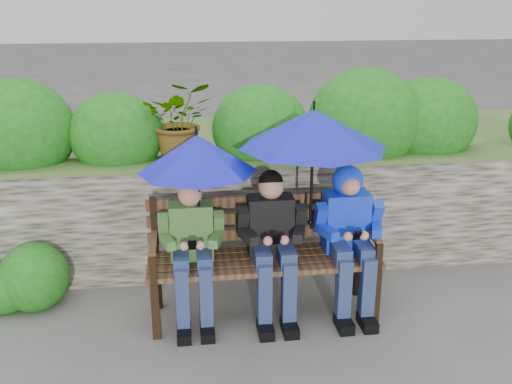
{
  "coord_description": "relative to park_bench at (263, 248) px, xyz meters",
  "views": [
    {
      "loc": [
        -0.53,
        -3.89,
        2.31
      ],
      "look_at": [
        0.0,
        0.1,
        0.95
      ],
      "focal_mm": 40.0,
      "sensor_mm": 36.0,
      "label": 1
    }
  ],
  "objects": [
    {
      "name": "umbrella_left",
      "position": [
        -0.47,
        -0.04,
        0.77
      ],
      "size": [
        0.85,
        0.85,
        0.79
      ],
      "color": "#1418C7",
      "rests_on": "ground"
    },
    {
      "name": "garden_backdrop",
      "position": [
        -0.19,
        1.56,
        0.11
      ],
      "size": [
        8.0,
        2.87,
        1.88
      ],
      "color": "#343028",
      "rests_on": "ground"
    },
    {
      "name": "boy_right",
      "position": [
        0.65,
        -0.07,
        0.16
      ],
      "size": [
        0.51,
        0.62,
        1.15
      ],
      "color": "#0F15DB",
      "rests_on": "ground"
    },
    {
      "name": "boy_left",
      "position": [
        -0.53,
        -0.08,
        0.1
      ],
      "size": [
        0.47,
        0.55,
        1.09
      ],
      "color": "#366828",
      "rests_on": "ground"
    },
    {
      "name": "umbrella_right",
      "position": [
        0.36,
        -0.04,
        0.92
      ],
      "size": [
        1.08,
        1.08,
        0.93
      ],
      "color": "#1418C7",
      "rests_on": "ground"
    },
    {
      "name": "boy_middle",
      "position": [
        0.06,
        -0.08,
        0.11
      ],
      "size": [
        0.51,
        0.59,
        1.14
      ],
      "color": "black",
      "rests_on": "ground"
    },
    {
      "name": "ground",
      "position": [
        -0.04,
        -0.02,
        -0.52
      ],
      "size": [
        60.0,
        60.0,
        0.0
      ],
      "primitive_type": "plane",
      "color": "#535353",
      "rests_on": "ground"
    },
    {
      "name": "park_bench",
      "position": [
        0.0,
        0.0,
        0.0
      ],
      "size": [
        1.73,
        0.51,
        0.92
      ],
      "color": "black",
      "rests_on": "ground"
    }
  ]
}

